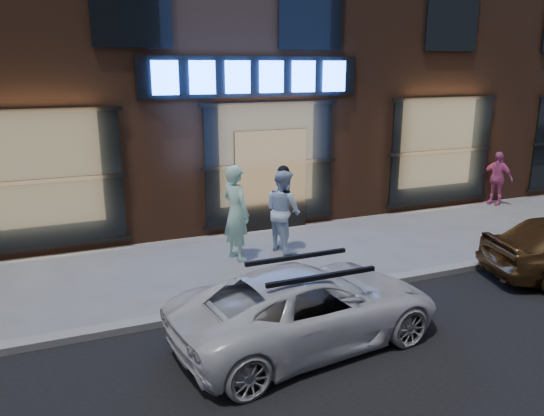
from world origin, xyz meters
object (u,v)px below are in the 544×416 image
at_px(man_cap, 283,210).
at_px(passerby, 497,178).
at_px(man_bowtie, 236,213).
at_px(white_suv, 308,306).

distance_m(man_cap, passerby, 7.28).
xyz_separation_m(man_bowtie, white_suv, (-0.13, -3.58, -0.43)).
bearing_deg(man_bowtie, passerby, -97.90).
xyz_separation_m(man_cap, passerby, (7.16, 1.29, -0.13)).
height_order(man_bowtie, white_suv, man_bowtie).
bearing_deg(man_cap, passerby, -94.18).
distance_m(man_bowtie, man_cap, 1.10).
xyz_separation_m(man_cap, white_suv, (-1.22, -3.71, -0.33)).
distance_m(man_bowtie, passerby, 8.38).
height_order(man_bowtie, passerby, man_bowtie).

